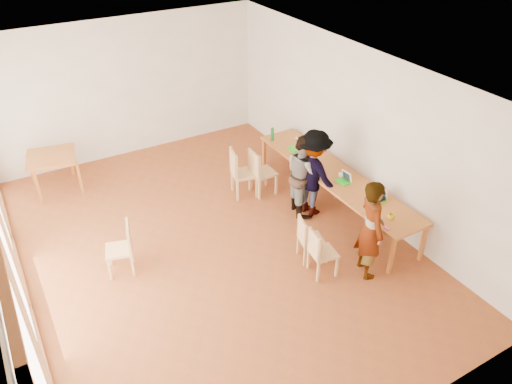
% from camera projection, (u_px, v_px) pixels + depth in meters
% --- Properties ---
extents(ground, '(8.00, 8.00, 0.00)m').
position_uv_depth(ground, '(210.00, 245.00, 8.57)').
color(ground, brown).
rests_on(ground, ground).
extents(wall_back, '(6.00, 0.10, 3.00)m').
position_uv_depth(wall_back, '(126.00, 89.00, 10.67)').
color(wall_back, silver).
rests_on(wall_back, ground).
extents(wall_front, '(6.00, 0.10, 3.00)m').
position_uv_depth(wall_front, '(381.00, 349.00, 4.85)').
color(wall_front, silver).
rests_on(wall_front, ground).
extents(wall_right, '(0.10, 8.00, 3.00)m').
position_uv_depth(wall_right, '(356.00, 128.00, 9.02)').
color(wall_right, silver).
rests_on(wall_right, ground).
extents(window_wall, '(0.10, 8.00, 3.00)m').
position_uv_depth(window_wall, '(0.00, 227.00, 6.51)').
color(window_wall, white).
rests_on(window_wall, ground).
extents(ceiling, '(6.00, 8.00, 0.04)m').
position_uv_depth(ceiling, '(199.00, 76.00, 6.94)').
color(ceiling, white).
rests_on(ceiling, wall_back).
extents(communal_table, '(0.80, 4.00, 0.75)m').
position_uv_depth(communal_table, '(334.00, 176.00, 9.15)').
color(communal_table, '#CA6F2C').
rests_on(communal_table, ground).
extents(side_table, '(0.90, 0.90, 0.75)m').
position_uv_depth(side_table, '(51.00, 160.00, 9.75)').
color(side_table, '#CA6F2C').
rests_on(side_table, ground).
extents(chair_near, '(0.44, 0.44, 0.44)m').
position_uv_depth(chair_near, '(319.00, 249.00, 7.70)').
color(chair_near, tan).
rests_on(chair_near, ground).
extents(chair_mid, '(0.45, 0.45, 0.42)m').
position_uv_depth(chair_mid, '(307.00, 235.00, 8.02)').
color(chair_mid, tan).
rests_on(chair_mid, ground).
extents(chair_far, '(0.55, 0.55, 0.52)m').
position_uv_depth(chair_far, '(239.00, 168.00, 9.60)').
color(chair_far, tan).
rests_on(chair_far, ground).
extents(chair_empty, '(0.44, 0.44, 0.50)m').
position_uv_depth(chair_empty, '(259.00, 168.00, 9.65)').
color(chair_empty, tan).
rests_on(chair_empty, ground).
extents(chair_spare, '(0.51, 0.51, 0.47)m').
position_uv_depth(chair_spare, '(124.00, 243.00, 7.77)').
color(chair_spare, tan).
rests_on(chair_spare, ground).
extents(person_near, '(0.56, 0.70, 1.68)m').
position_uv_depth(person_near, '(371.00, 229.00, 7.57)').
color(person_near, gray).
rests_on(person_near, ground).
extents(person_mid, '(0.76, 0.88, 1.56)m').
position_uv_depth(person_mid, '(304.00, 174.00, 9.06)').
color(person_mid, gray).
rests_on(person_mid, ground).
extents(person_far, '(0.87, 1.20, 1.67)m').
position_uv_depth(person_far, '(313.00, 173.00, 8.98)').
color(person_far, gray).
rests_on(person_far, ground).
extents(laptop_near, '(0.21, 0.24, 0.20)m').
position_uv_depth(laptop_near, '(380.00, 196.00, 8.41)').
color(laptop_near, '#2ACF22').
rests_on(laptop_near, communal_table).
extents(laptop_mid, '(0.22, 0.26, 0.20)m').
position_uv_depth(laptop_mid, '(345.00, 179.00, 8.87)').
color(laptop_mid, '#2ACF22').
rests_on(laptop_mid, communal_table).
extents(laptop_far, '(0.28, 0.31, 0.23)m').
position_uv_depth(laptop_far, '(297.00, 147.00, 9.89)').
color(laptop_far, '#2ACF22').
rests_on(laptop_far, communal_table).
extents(yellow_mug, '(0.13, 0.13, 0.09)m').
position_uv_depth(yellow_mug, '(391.00, 217.00, 7.92)').
color(yellow_mug, yellow).
rests_on(yellow_mug, communal_table).
extents(green_bottle, '(0.07, 0.07, 0.28)m').
position_uv_depth(green_bottle, '(272.00, 134.00, 10.19)').
color(green_bottle, '#186523').
rests_on(green_bottle, communal_table).
extents(clear_glass, '(0.07, 0.07, 0.09)m').
position_uv_depth(clear_glass, '(307.00, 145.00, 9.99)').
color(clear_glass, silver).
rests_on(clear_glass, communal_table).
extents(condiment_cup, '(0.08, 0.08, 0.06)m').
position_uv_depth(condiment_cup, '(341.00, 175.00, 9.05)').
color(condiment_cup, white).
rests_on(condiment_cup, communal_table).
extents(pink_phone, '(0.05, 0.10, 0.01)m').
position_uv_depth(pink_phone, '(387.00, 228.00, 7.73)').
color(pink_phone, '#F23A85').
rests_on(pink_phone, communal_table).
extents(black_pouch, '(0.16, 0.26, 0.09)m').
position_uv_depth(black_pouch, '(376.00, 197.00, 8.40)').
color(black_pouch, black).
rests_on(black_pouch, communal_table).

